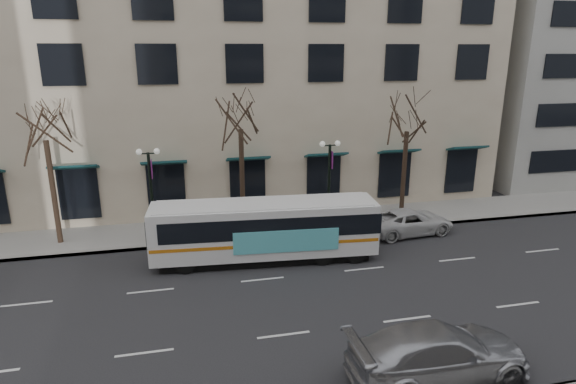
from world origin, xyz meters
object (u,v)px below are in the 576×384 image
object	(u,v)px
lamp_post_left	(151,190)
lamp_post_right	(329,179)
silver_car	(438,352)
tree_far_right	(408,115)
tree_far_left	(43,122)
tree_far_mid	(240,112)
city_bus	(266,229)
white_pickup	(410,222)

from	to	relation	value
lamp_post_left	lamp_post_right	xyz separation A→B (m)	(10.00, 0.00, 0.00)
silver_car	tree_far_right	bearing A→B (deg)	-22.46
tree_far_left	tree_far_mid	bearing A→B (deg)	0.00
lamp_post_left	lamp_post_right	world-z (taller)	same
tree_far_left	lamp_post_right	world-z (taller)	tree_far_left
tree_far_left	tree_far_right	world-z (taller)	tree_far_left
lamp_post_right	tree_far_left	bearing A→B (deg)	177.71
lamp_post_left	tree_far_mid	bearing A→B (deg)	6.85
tree_far_left	lamp_post_right	size ratio (longest dim) A/B	1.60
tree_far_left	tree_far_right	size ratio (longest dim) A/B	1.03
city_bus	tree_far_left	bearing A→B (deg)	162.35
tree_far_mid	lamp_post_right	size ratio (longest dim) A/B	1.64
tree_far_left	white_pickup	distance (m)	20.35
lamp_post_left	silver_car	distance (m)	16.85
tree_far_mid	silver_car	xyz separation A→B (m)	(4.37, -14.46, -6.03)
tree_far_right	white_pickup	size ratio (longest dim) A/B	1.60
white_pickup	silver_car	bearing A→B (deg)	152.24
white_pickup	city_bus	bearing A→B (deg)	96.01
tree_far_right	lamp_post_right	distance (m)	6.11
tree_far_left	lamp_post_left	size ratio (longest dim) A/B	1.60
lamp_post_right	white_pickup	xyz separation A→B (m)	(4.27, -2.00, -2.24)
city_bus	silver_car	distance (m)	10.83
tree_far_left	silver_car	distance (m)	21.20
tree_far_mid	white_pickup	world-z (taller)	tree_far_mid
tree_far_right	silver_car	distance (m)	16.48
city_bus	white_pickup	distance (m)	8.90
lamp_post_left	silver_car	bearing A→B (deg)	-55.96
lamp_post_right	silver_car	bearing A→B (deg)	-92.64
tree_far_right	tree_far_mid	bearing A→B (deg)	180.00
tree_far_right	city_bus	xyz separation A→B (m)	(-9.40, -4.33, -4.77)
tree_far_right	lamp_post_right	bearing A→B (deg)	-173.15
tree_far_left	lamp_post_right	distance (m)	15.48
city_bus	tree_far_right	bearing A→B (deg)	29.34
lamp_post_right	city_bus	bearing A→B (deg)	-139.76
lamp_post_left	white_pickup	xyz separation A→B (m)	(14.27, -2.00, -2.24)
tree_far_right	silver_car	size ratio (longest dim) A/B	1.34
silver_car	tree_far_mid	bearing A→B (deg)	15.63
city_bus	silver_car	xyz separation A→B (m)	(3.77, -10.12, -0.78)
lamp_post_left	tree_far_right	bearing A→B (deg)	2.29
tree_far_left	lamp_post_left	bearing A→B (deg)	-6.83
tree_far_left	city_bus	bearing A→B (deg)	-22.24
tree_far_mid	lamp_post_right	xyz separation A→B (m)	(5.01, -0.60, -3.96)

